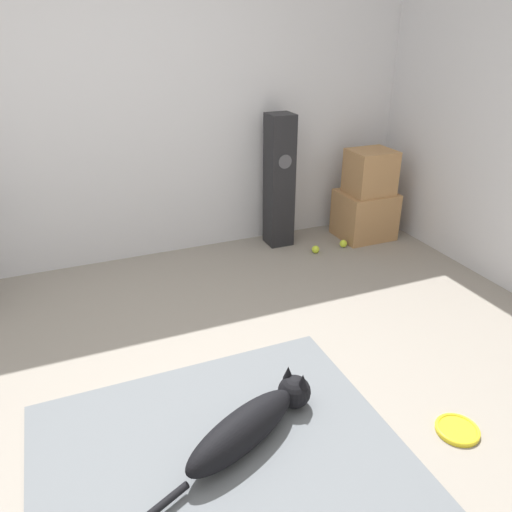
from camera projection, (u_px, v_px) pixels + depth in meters
The scene contains 10 objects.
ground_plane at pixel (189, 426), 2.48m from camera, with size 12.00×12.00×0.00m, color gray.
wall_back at pixel (102, 102), 3.68m from camera, with size 8.00×0.06×2.55m.
area_rug at pixel (223, 464), 2.27m from camera, with size 1.67×1.48×0.01m.
dog at pixel (252, 423), 2.35m from camera, with size 0.94×0.49×0.22m.
frisbee at pixel (457, 430), 2.44m from camera, with size 0.21×0.21×0.03m.
cardboard_box_lower at pixel (365, 215), 4.55m from camera, with size 0.48×0.42×0.43m.
cardboard_box_upper at pixel (370, 172), 4.36m from camera, with size 0.38×0.33×0.38m.
floor_speaker at pixel (279, 182), 4.27m from camera, with size 0.21×0.22×1.14m.
tennis_ball_by_boxes at pixel (343, 244), 4.41m from camera, with size 0.07×0.07×0.07m.
tennis_ball_near_speaker at pixel (316, 249), 4.30m from camera, with size 0.07×0.07×0.07m.
Camera 1 is at (-0.41, -1.86, 1.84)m, focal length 35.00 mm.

